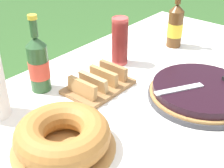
% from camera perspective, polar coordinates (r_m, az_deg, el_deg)
% --- Properties ---
extents(garden_table, '(1.75, 1.11, 0.67)m').
position_cam_1_polar(garden_table, '(1.26, 9.29, -3.83)').
color(garden_table, '#A87A47').
rests_on(garden_table, ground_plane).
extents(tablecloth, '(1.76, 1.12, 0.10)m').
position_cam_1_polar(tablecloth, '(1.24, 9.46, -2.18)').
color(tablecloth, white).
rests_on(tablecloth, garden_table).
extents(berry_tart, '(0.39, 0.39, 0.06)m').
position_cam_1_polar(berry_tart, '(1.21, 15.89, -1.44)').
color(berry_tart, '#38383D').
rests_on(berry_tart, tablecloth).
extents(serving_knife, '(0.34, 0.21, 0.01)m').
position_cam_1_polar(serving_knife, '(1.21, 17.26, 0.23)').
color(serving_knife, silver).
rests_on(serving_knife, berry_tart).
extents(bundt_cake, '(0.32, 0.32, 0.10)m').
position_cam_1_polar(bundt_cake, '(0.94, -9.02, -9.36)').
color(bundt_cake, '#B78447').
rests_on(bundt_cake, tablecloth).
extents(cup_stack, '(0.07, 0.07, 0.21)m').
position_cam_1_polar(cup_stack, '(1.40, 1.44, 7.85)').
color(cup_stack, '#E04C47').
rests_on(cup_stack, tablecloth).
extents(cider_bottle_green, '(0.08, 0.08, 0.30)m').
position_cam_1_polar(cider_bottle_green, '(1.22, -13.30, 3.60)').
color(cider_bottle_green, '#2D562D').
rests_on(cider_bottle_green, tablecloth).
extents(cider_bottle_amber, '(0.08, 0.08, 0.30)m').
position_cam_1_polar(cider_bottle_amber, '(1.61, 11.51, 10.47)').
color(cider_bottle_amber, brown).
rests_on(cider_bottle_amber, tablecloth).
extents(bread_board, '(0.26, 0.18, 0.07)m').
position_cam_1_polar(bread_board, '(1.23, -2.47, 0.15)').
color(bread_board, olive).
rests_on(bread_board, tablecloth).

